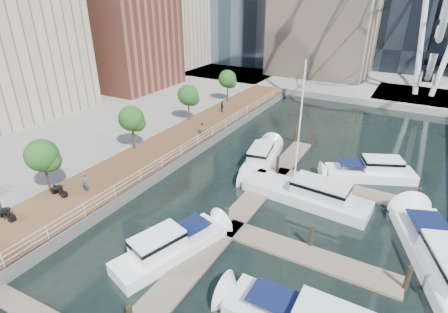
% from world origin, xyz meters
% --- Properties ---
extents(ground, '(520.00, 520.00, 0.00)m').
position_xyz_m(ground, '(0.00, 0.00, 0.00)').
color(ground, black).
rests_on(ground, ground).
extents(boardwalk, '(6.00, 60.00, 1.00)m').
position_xyz_m(boardwalk, '(-9.00, 15.00, 0.50)').
color(boardwalk, brown).
rests_on(boardwalk, ground).
extents(seawall, '(0.25, 60.00, 1.00)m').
position_xyz_m(seawall, '(-6.00, 15.00, 0.50)').
color(seawall, '#595954').
rests_on(seawall, ground).
extents(land_inland, '(48.00, 90.00, 1.00)m').
position_xyz_m(land_inland, '(-36.00, 15.00, 0.50)').
color(land_inland, gray).
rests_on(land_inland, ground).
extents(land_far, '(200.00, 114.00, 1.00)m').
position_xyz_m(land_far, '(0.00, 102.00, 0.50)').
color(land_far, gray).
rests_on(land_far, ground).
extents(pier, '(14.00, 12.00, 1.00)m').
position_xyz_m(pier, '(14.00, 52.00, 0.50)').
color(pier, gray).
rests_on(pier, ground).
extents(railing, '(0.10, 60.00, 1.05)m').
position_xyz_m(railing, '(-6.10, 15.00, 1.52)').
color(railing, white).
rests_on(railing, boardwalk).
extents(floating_docks, '(16.00, 34.00, 2.60)m').
position_xyz_m(floating_docks, '(7.97, 9.98, 0.49)').
color(floating_docks, '#6D6051').
rests_on(floating_docks, ground).
extents(midrise_condos, '(19.00, 67.00, 28.00)m').
position_xyz_m(midrise_condos, '(-33.57, 26.82, 13.42)').
color(midrise_condos, '#BCAD8E').
rests_on(midrise_condos, ground).
extents(street_trees, '(2.60, 42.60, 4.60)m').
position_xyz_m(street_trees, '(-11.40, 14.00, 4.29)').
color(street_trees, '#3F2B1C').
rests_on(street_trees, ground).
extents(pedestrian_near, '(0.74, 0.59, 1.78)m').
position_xyz_m(pedestrian_near, '(-8.68, 5.41, 1.89)').
color(pedestrian_near, '#485060').
rests_on(pedestrian_near, boardwalk).
extents(pedestrian_mid, '(0.79, 0.89, 1.51)m').
position_xyz_m(pedestrian_mid, '(-7.37, 20.77, 1.76)').
color(pedestrian_mid, gray).
rests_on(pedestrian_mid, boardwalk).
extents(pedestrian_far, '(0.97, 0.86, 1.57)m').
position_xyz_m(pedestrian_far, '(-9.43, 29.02, 1.79)').
color(pedestrian_far, '#30323C').
rests_on(pedestrian_far, boardwalk).
extents(moored_yachts, '(21.76, 35.63, 11.50)m').
position_xyz_m(moored_yachts, '(7.57, 12.12, 0.00)').
color(moored_yachts, silver).
rests_on(moored_yachts, ground).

